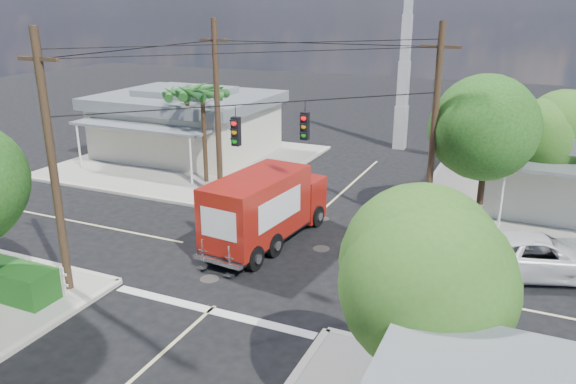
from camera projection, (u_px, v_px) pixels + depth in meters
The scene contains 16 objects.
ground at pixel (267, 259), 22.24m from camera, with size 120.00×120.00×0.00m, color black.
sidewalk_ne at pixel (565, 210), 27.42m from camera, with size 14.12×14.12×0.14m.
sidewalk_nw at pixel (190, 161), 35.85m from camera, with size 14.12×14.12×0.14m.
road_markings at pixel (250, 274), 20.97m from camera, with size 32.00×32.00×0.01m.
building_nw at pixel (187, 122), 36.97m from camera, with size 10.80×10.20×4.30m.
radio_tower at pixel (404, 67), 37.56m from camera, with size 0.80×0.80×17.00m.
tree_ne_front at pixel (489, 124), 23.78m from camera, with size 4.21×4.14×6.66m.
tree_ne_back at pixel (554, 133), 24.86m from camera, with size 3.77×3.66×5.82m.
tree_se at pixel (411, 278), 11.97m from camera, with size 3.67×3.54×5.62m.
palm_nw_front at pixel (202, 94), 30.04m from camera, with size 3.01×3.08×5.59m.
palm_nw_back at pixel (187, 95), 32.23m from camera, with size 3.01×3.08×5.19m.
utility_poles at pixel (248, 132), 22.76m from camera, with size 12.00×10.68×9.00m.
picket_fence at pixel (5, 265), 20.20m from camera, with size 5.94×0.06×1.00m.
vending_boxes at pixel (460, 216), 24.87m from camera, with size 1.90×0.50×1.10m.
delivery_truck at pixel (266, 208), 23.32m from camera, with size 2.94×7.33×3.09m.
parked_car at pixel (538, 255), 20.73m from camera, with size 2.62×5.69×1.58m, color silver.
Camera 1 is at (9.02, -18.14, 9.59)m, focal length 35.00 mm.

